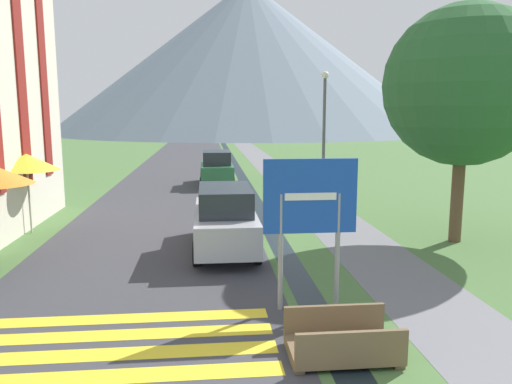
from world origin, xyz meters
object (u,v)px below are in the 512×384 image
object	(u,v)px
cafe_umbrella_rear_yellow	(27,162)
tree_by_path	(464,86)
road_sign	(310,211)
streetlamp	(324,130)
footbridge	(342,343)
parked_car_near	(225,219)
parked_car_far	(217,168)

from	to	relation	value
cafe_umbrella_rear_yellow	tree_by_path	bearing A→B (deg)	-10.25
cafe_umbrella_rear_yellow	tree_by_path	xyz separation A→B (m)	(13.00, -2.35, 2.29)
road_sign	cafe_umbrella_rear_yellow	size ratio (longest dim) A/B	1.16
streetlamp	tree_by_path	distance (m)	5.99
footbridge	tree_by_path	xyz separation A→B (m)	(5.29, 6.66, 4.34)
tree_by_path	parked_car_near	bearing A→B (deg)	-177.24
parked_car_far	cafe_umbrella_rear_yellow	size ratio (longest dim) A/B	1.64
cafe_umbrella_rear_yellow	footbridge	bearing A→B (deg)	-49.45
parked_car_near	footbridge	bearing A→B (deg)	-75.82
footbridge	tree_by_path	size ratio (longest dim) A/B	0.25
road_sign	streetlamp	size ratio (longest dim) A/B	0.55
cafe_umbrella_rear_yellow	streetlamp	size ratio (longest dim) A/B	0.47
parked_car_far	tree_by_path	bearing A→B (deg)	-61.12
parked_car_near	road_sign	bearing A→B (deg)	-71.28
parked_car_near	streetlamp	distance (m)	7.12
footbridge	tree_by_path	bearing A→B (deg)	51.55
cafe_umbrella_rear_yellow	streetlamp	distance (m)	10.55
road_sign	tree_by_path	size ratio (longest dim) A/B	0.43
streetlamp	road_sign	bearing A→B (deg)	-104.74
parked_car_near	cafe_umbrella_rear_yellow	distance (m)	6.81
cafe_umbrella_rear_yellow	tree_by_path	size ratio (longest dim) A/B	0.37
cafe_umbrella_rear_yellow	streetlamp	xyz separation A→B (m)	(10.15, 2.73, 0.89)
streetlamp	tree_by_path	xyz separation A→B (m)	(2.85, -5.08, 1.40)
footbridge	parked_car_near	xyz separation A→B (m)	(-1.60, 6.33, 0.68)
footbridge	streetlamp	size ratio (longest dim) A/B	0.32
tree_by_path	streetlamp	bearing A→B (deg)	119.32
parked_car_near	cafe_umbrella_rear_yellow	world-z (taller)	cafe_umbrella_rear_yellow
road_sign	parked_car_near	xyz separation A→B (m)	(-1.47, 4.34, -1.05)
road_sign	parked_car_far	size ratio (longest dim) A/B	0.71
parked_car_near	tree_by_path	size ratio (longest dim) A/B	0.64
road_sign	parked_car_near	bearing A→B (deg)	108.72
parked_car_near	parked_car_far	bearing A→B (deg)	89.80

